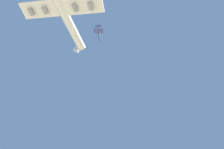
# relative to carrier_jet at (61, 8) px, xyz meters

# --- Properties ---
(carrier_jet) EXTENTS (56.70, 68.88, 20.93)m
(carrier_jet) POSITION_rel_carrier_jet_xyz_m (0.00, 0.00, 0.00)
(carrier_jet) COLOR white
(chase_jet_right_wing) EXTENTS (11.99, 13.57, 4.00)m
(chase_jet_right_wing) POSITION_rel_carrier_jet_xyz_m (-2.70, -33.57, 7.03)
(chase_jet_right_wing) COLOR #38478C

